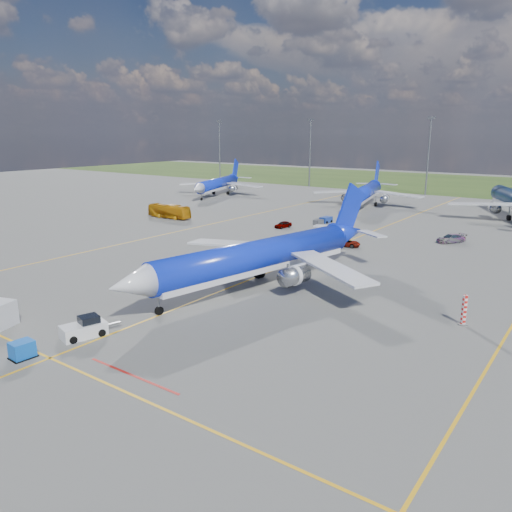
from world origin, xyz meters
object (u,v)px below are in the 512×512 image
Objects in this scene: pushback_tug at (85,328)px; baggage_tug_c at (323,221)px; service_car_b at (346,243)px; warning_post at (464,310)px; apron_bus at (169,211)px; main_airliner at (258,287)px; uld_container at (22,350)px; service_car_a at (283,225)px; bg_jet_nw at (218,195)px; bg_jet_nnw at (364,207)px; service_car_c at (451,238)px.

baggage_tug_c is at bearing 114.65° from pushback_tug.
pushback_tug is 1.23× the size of service_car_b.
warning_post is 73.54m from apron_bus.
main_airliner is at bearing -123.93° from apron_bus.
uld_container is at bearing -133.66° from warning_post.
warning_post is at bearing -112.72° from apron_bus.
service_car_a is at bearing 120.01° from pushback_tug.
warning_post is 52.86m from service_car_a.
bg_jet_nw is 0.87× the size of main_airliner.
apron_bus is (-44.76, 29.22, 1.49)m from main_airliner.
uld_container is (12.60, -97.22, 0.72)m from bg_jet_nnw.
uld_container is at bearing -95.73° from bg_jet_nnw.
apron_bus is 43.84m from service_car_b.
service_car_a is at bearing -54.99° from bg_jet_nw.
pushback_tug reaches higher than uld_container.
bg_jet_nw is 3.44× the size of apron_bus.
service_car_a is at bearing 142.25° from warning_post.
service_car_a is (-18.33, 34.12, 0.66)m from main_airliner.
bg_jet_nw is at bearing 142.94° from warning_post.
service_car_c reaches higher than service_car_b.
uld_container reaches higher than baggage_tug_c.
pushback_tug is (12.95, -91.38, 0.76)m from bg_jet_nnw.
uld_container is 63.15m from service_car_a.
bg_jet_nw is 20.52× the size of uld_container.
pushback_tug is (-27.56, -23.41, -0.74)m from warning_post.
main_airliner reaches higher than apron_bus.
apron_bus reaches higher than uld_container.
warning_post is 0.65× the size of service_car_b.
bg_jet_nw is at bearing 48.30° from service_car_b.
service_car_c is (12.16, 39.43, 0.74)m from main_airliner.
baggage_tug_c is (-14.31, 43.20, 0.56)m from main_airliner.
bg_jet_nnw is 26.68m from baggage_tug_c.
service_car_c is (29.21, -30.30, 0.74)m from bg_jet_nnw.
warning_post is 0.77× the size of service_car_a.
service_car_a is at bearing 57.48° from service_car_b.
apron_bus is (-27.71, -40.52, 1.49)m from bg_jet_nnw.
bg_jet_nw is 41.33m from apron_bus.
pushback_tug is 63.21m from service_car_c.
uld_container is (-0.35, -5.84, -0.04)m from pushback_tug.
service_car_c is 26.74m from baggage_tug_c.
bg_jet_nnw is (45.31, 3.16, 0.00)m from bg_jet_nw.
bg_jet_nnw is at bearing 100.92° from uld_container.
service_car_a is (-1.27, -35.61, 0.66)m from bg_jet_nnw.
main_airliner is 45.52m from baggage_tug_c.
warning_post is 0.08× the size of bg_jet_nw.
pushback_tug is at bearing -142.16° from apron_bus.
service_car_b is (-1.02, 26.40, 0.64)m from main_airliner.
warning_post is 0.07× the size of main_airliner.
baggage_tug_c is at bearing 29.87° from service_car_b.
baggage_tug_c is (-13.29, 16.80, -0.08)m from service_car_b.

